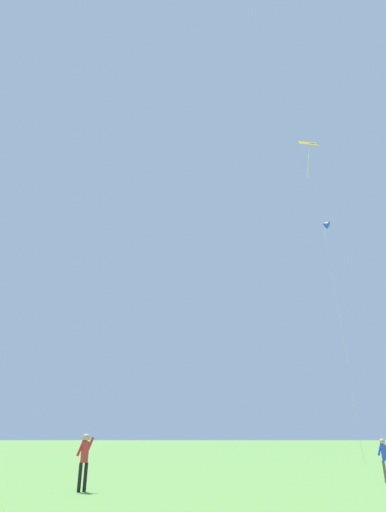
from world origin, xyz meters
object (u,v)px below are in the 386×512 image
kite_yellow_diamond (309,155)px  person_with_spool (385,456)px  person_in_blue_jacket (84,456)px  kite_blue_delta (325,225)px

kite_yellow_diamond → person_with_spool: size_ratio=18.57×
person_with_spool → person_in_blue_jacket: 11.14m
person_with_spool → person_in_blue_jacket: (-10.74, -2.98, 0.09)m
person_with_spool → person_in_blue_jacket: person_in_blue_jacket is taller
kite_blue_delta → kite_yellow_diamond: bearing=-111.6°
person_in_blue_jacket → kite_yellow_diamond: bearing=52.7°
kite_blue_delta → person_with_spool: (-6.97, -24.53, -22.39)m
kite_yellow_diamond → person_with_spool: (-3.42, -15.60, -25.24)m
kite_yellow_diamond → person_in_blue_jacket: 34.32m
kite_blue_delta → person_in_blue_jacket: bearing=-122.8°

